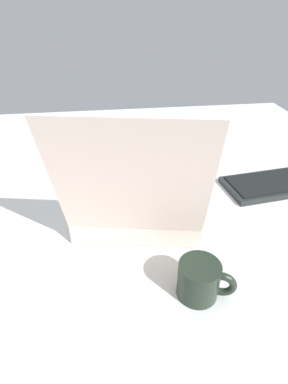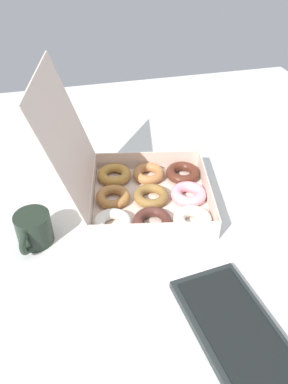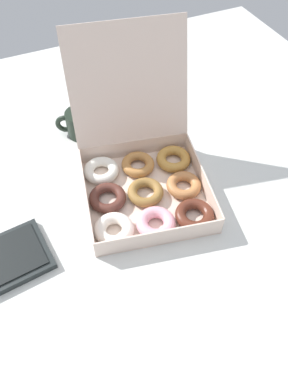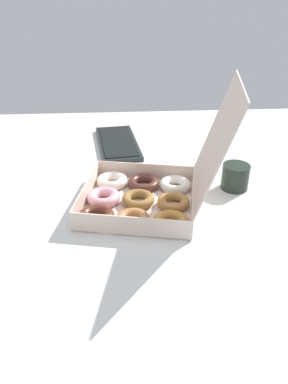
% 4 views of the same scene
% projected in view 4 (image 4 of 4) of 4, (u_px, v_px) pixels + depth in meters
% --- Properties ---
extents(ground_plane, '(1.80, 1.80, 0.02)m').
position_uv_depth(ground_plane, '(129.00, 206.00, 1.16)').
color(ground_plane, silver).
extents(donut_box, '(0.41, 0.49, 0.38)m').
position_uv_depth(donut_box, '(145.00, 193.00, 1.12)').
color(donut_box, beige).
rests_on(donut_box, ground_plane).
extents(keyboard, '(0.37, 0.19, 0.02)m').
position_uv_depth(keyboard, '(118.00, 143.00, 1.54)').
color(keyboard, '#212627').
rests_on(keyboard, ground_plane).
extents(coffee_mug, '(0.12, 0.09, 0.08)m').
position_uv_depth(coffee_mug, '(235.00, 176.00, 1.22)').
color(coffee_mug, '#1F2B20').
rests_on(coffee_mug, ground_plane).
extents(paper_napkin, '(0.14, 0.13, 0.00)m').
position_uv_depth(paper_napkin, '(50.00, 185.00, 1.25)').
color(paper_napkin, white).
rests_on(paper_napkin, ground_plane).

